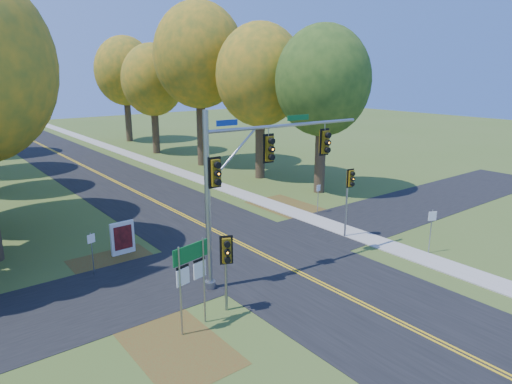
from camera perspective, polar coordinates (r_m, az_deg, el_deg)
ground at (r=23.07m, az=3.15°, el=-8.96°), size 160.00×160.00×0.00m
road_main at (r=23.07m, az=3.15°, el=-8.94°), size 8.00×160.00×0.02m
road_cross at (r=24.49m, az=0.06°, el=-7.45°), size 60.00×6.00×0.02m
centerline_left at (r=23.00m, az=2.96°, el=-8.97°), size 0.10×160.00×0.01m
centerline_right at (r=23.12m, az=3.34°, el=-8.84°), size 0.10×160.00×0.01m
sidewalk_east at (r=27.25m, az=13.10°, el=-5.43°), size 1.60×160.00×0.06m
leaf_patch_w_near at (r=23.17m, az=-16.10°, el=-9.44°), size 4.00×6.00×0.00m
leaf_patch_e at (r=31.52m, az=5.36°, el=-2.33°), size 3.50×8.00×0.00m
leaf_patch_w_far at (r=17.14m, az=-10.03°, el=-18.33°), size 3.00×5.00×0.00m
tree_e_a at (r=35.44m, az=8.35°, el=13.51°), size 7.20×7.20×12.73m
tree_e_b at (r=40.09m, az=0.53°, el=14.34°), size 7.60×7.60×13.33m
tree_e_c at (r=46.17m, az=-7.10°, el=16.51°), size 8.80×8.80×15.79m
tree_e_d at (r=53.97m, az=-12.76°, el=13.46°), size 7.00×7.00×12.32m
tree_e_e at (r=64.24m, az=-16.04°, el=14.29°), size 7.80×7.80×13.74m
traffic_mast at (r=20.06m, az=-0.72°, el=2.54°), size 8.62×1.02×7.83m
east_signal_pole at (r=26.07m, az=11.61°, el=0.75°), size 0.47×0.54×4.06m
ped_signal_pole at (r=17.78m, az=-3.72°, el=-7.98°), size 0.48×0.59×3.27m
route_sign_cluster at (r=16.87m, az=-8.08°, el=-9.45°), size 1.58×0.36×3.44m
info_kiosk at (r=24.93m, az=-16.34°, el=-5.54°), size 1.27×0.22×1.75m
reg_sign_e_north at (r=30.86m, az=7.78°, el=-0.15°), size 0.38×0.08×2.00m
reg_sign_e_south at (r=25.42m, az=21.09°, el=-3.73°), size 0.43×0.22×2.39m
reg_sign_w at (r=22.74m, az=-19.85°, el=-6.38°), size 0.39×0.14×2.07m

